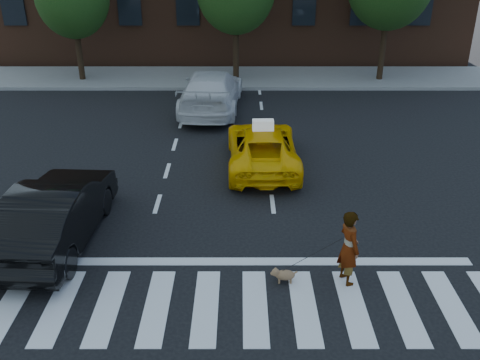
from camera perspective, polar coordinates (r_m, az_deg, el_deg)
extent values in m
plane|color=black|center=(11.18, -3.65, -13.34)|extent=(120.00, 120.00, 0.00)
cube|color=silver|center=(11.18, -3.66, -13.31)|extent=(13.00, 2.40, 0.01)
cube|color=silver|center=(12.46, -3.23, -8.67)|extent=(12.00, 0.30, 0.01)
cube|color=slate|center=(27.08, -1.50, 10.86)|extent=(30.00, 4.00, 0.15)
cylinder|color=black|center=(27.33, -16.82, 13.28)|extent=(0.28, 0.28, 3.25)
cylinder|color=black|center=(26.19, -0.44, 14.17)|extent=(0.28, 0.28, 3.55)
cylinder|color=black|center=(27.03, 15.04, 14.02)|extent=(0.28, 0.28, 3.85)
imported|color=#F0B105|center=(16.93, 2.40, 3.55)|extent=(2.24, 4.69, 1.29)
imported|color=black|center=(13.52, -19.05, -3.29)|extent=(1.92, 4.90, 1.59)
imported|color=silver|center=(22.22, -3.09, 9.48)|extent=(2.65, 5.78, 1.64)
imported|color=#999999|center=(11.58, 11.53, -7.07)|extent=(0.60, 0.73, 1.72)
ellipsoid|color=olive|center=(11.74, 4.84, -10.07)|extent=(0.43, 0.24, 0.24)
sphere|color=olive|center=(11.69, 3.82, -9.81)|extent=(0.18, 0.18, 0.18)
sphere|color=olive|center=(11.71, 3.46, -9.93)|extent=(0.09, 0.09, 0.08)
cylinder|color=olive|center=(11.72, 5.87, -9.83)|extent=(0.12, 0.04, 0.10)
sphere|color=olive|center=(11.71, 3.82, -9.45)|extent=(0.06, 0.06, 0.06)
sphere|color=olive|center=(11.62, 3.84, -9.77)|extent=(0.06, 0.06, 0.06)
cylinder|color=olive|center=(11.77, 4.21, -10.72)|extent=(0.05, 0.05, 0.11)
cylinder|color=olive|center=(11.85, 4.20, -10.42)|extent=(0.05, 0.05, 0.11)
cylinder|color=olive|center=(11.78, 5.44, -10.73)|extent=(0.05, 0.05, 0.11)
cylinder|color=olive|center=(11.86, 5.41, -10.43)|extent=(0.05, 0.05, 0.11)
cube|color=white|center=(16.45, 2.47, 5.88)|extent=(0.66, 0.29, 0.32)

